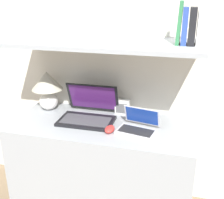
{
  "coord_description": "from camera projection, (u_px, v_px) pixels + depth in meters",
  "views": [
    {
      "loc": [
        0.52,
        -1.42,
        1.63
      ],
      "look_at": [
        0.07,
        0.29,
        0.95
      ],
      "focal_mm": 45.0,
      "sensor_mm": 36.0,
      "label": 1
    }
  ],
  "objects": [
    {
      "name": "wall_back",
      "position": [
        115.0,
        52.0,
        2.14
      ],
      "size": [
        6.0,
        0.05,
        2.4
      ],
      "color": "silver",
      "rests_on": "ground_plane"
    },
    {
      "name": "desk",
      "position": [
        103.0,
        169.0,
        2.12
      ],
      "size": [
        1.28,
        0.58,
        0.76
      ],
      "color": "#999EA3",
      "rests_on": "ground_plane"
    },
    {
      "name": "back_riser",
      "position": [
        114.0,
        119.0,
        2.3
      ],
      "size": [
        1.28,
        0.04,
        1.3
      ],
      "color": "silver",
      "rests_on": "ground_plane"
    },
    {
      "name": "shelf",
      "position": [
        105.0,
        43.0,
        1.84
      ],
      "size": [
        1.28,
        0.52,
        0.03
      ],
      "color": "#999EA3",
      "rests_on": "back_riser"
    },
    {
      "name": "table_lamp",
      "position": [
        47.0,
        86.0,
        2.16
      ],
      "size": [
        0.24,
        0.24,
        0.31
      ],
      "color": "white",
      "rests_on": "desk"
    },
    {
      "name": "laptop_large",
      "position": [
        89.0,
        113.0,
        2.03
      ],
      "size": [
        0.39,
        0.33,
        0.24
      ],
      "color": "black",
      "rests_on": "desk"
    },
    {
      "name": "laptop_small",
      "position": [
        138.0,
        127.0,
        1.86
      ],
      "size": [
        0.28,
        0.25,
        0.15
      ],
      "color": "silver",
      "rests_on": "desk"
    },
    {
      "name": "computer_mouse",
      "position": [
        110.0,
        129.0,
        1.86
      ],
      "size": [
        0.07,
        0.1,
        0.04
      ],
      "color": "red",
      "rests_on": "desk"
    },
    {
      "name": "router_box",
      "position": [
        122.0,
        107.0,
        2.13
      ],
      "size": [
        0.1,
        0.06,
        0.11
      ],
      "color": "white",
      "rests_on": "desk"
    },
    {
      "name": "book_white",
      "position": [
        200.0,
        28.0,
        1.66
      ],
      "size": [
        0.03,
        0.13,
        0.2
      ],
      "color": "silver",
      "rests_on": "shelf"
    },
    {
      "name": "book_black",
      "position": [
        192.0,
        26.0,
        1.67
      ],
      "size": [
        0.04,
        0.14,
        0.22
      ],
      "color": "black",
      "rests_on": "shelf"
    },
    {
      "name": "book_blue",
      "position": [
        185.0,
        26.0,
        1.68
      ],
      "size": [
        0.03,
        0.13,
        0.22
      ],
      "color": "#284293",
      "rests_on": "shelf"
    },
    {
      "name": "book_green",
      "position": [
        180.0,
        23.0,
        1.68
      ],
      "size": [
        0.03,
        0.13,
        0.25
      ],
      "color": "#2D7042",
      "rests_on": "shelf"
    }
  ]
}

